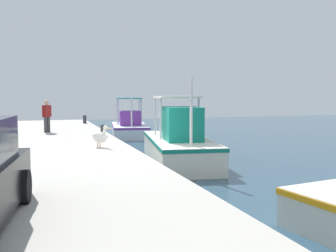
% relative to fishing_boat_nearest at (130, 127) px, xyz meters
% --- Properties ---
extents(fishing_boat_nearest, '(5.42, 2.92, 2.61)m').
position_rel_fishing_boat_nearest_xyz_m(fishing_boat_nearest, '(0.00, 0.00, 0.00)').
color(fishing_boat_nearest, white).
rests_on(fishing_boat_nearest, ground).
extents(fishing_boat_second, '(6.62, 3.20, 3.32)m').
position_rel_fishing_boat_nearest_xyz_m(fishing_boat_second, '(10.16, -0.22, 0.16)').
color(fishing_boat_second, silver).
rests_on(fishing_boat_second, ground).
extents(pelican, '(0.87, 0.77, 0.82)m').
position_rel_fishing_boat_nearest_xyz_m(pelican, '(10.34, -3.38, 0.60)').
color(pelican, tan).
rests_on(pelican, quay_pier).
extents(fisherman_standing, '(0.43, 0.47, 1.64)m').
position_rel_fishing_boat_nearest_xyz_m(fisherman_standing, '(3.89, -5.17, 1.09)').
color(fisherman_standing, '#3F3F42').
rests_on(fisherman_standing, quay_pier).
extents(mooring_bollard_nearest, '(0.24, 0.24, 0.55)m').
position_rel_fishing_boat_nearest_xyz_m(mooring_bollard_nearest, '(-1.94, -2.68, 0.47)').
color(mooring_bollard_nearest, '#333338').
rests_on(mooring_bollard_nearest, quay_pier).
extents(mooring_bollard_second, '(0.21, 0.21, 0.52)m').
position_rel_fishing_boat_nearest_xyz_m(mooring_bollard_second, '(6.37, -2.68, 0.46)').
color(mooring_bollard_second, '#333338').
rests_on(mooring_bollard_second, quay_pier).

